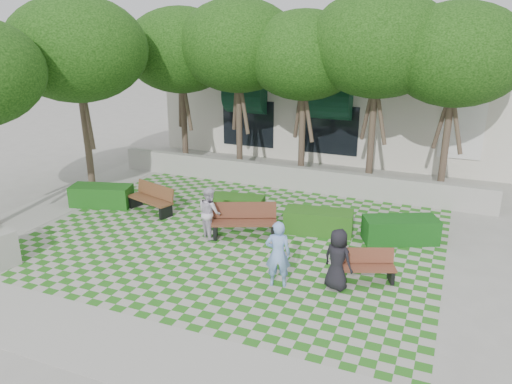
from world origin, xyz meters
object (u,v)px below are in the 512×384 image
at_px(hedge_east, 400,230).
at_px(person_white, 210,212).
at_px(hedge_midright, 318,222).
at_px(person_dark, 338,259).
at_px(bench_mid, 244,221).
at_px(hedge_west, 102,196).
at_px(bench_east, 363,266).
at_px(bench_west, 152,199).
at_px(hedge_midleft, 236,205).
at_px(person_blue, 278,254).

xyz_separation_m(hedge_east, person_white, (-5.40, -1.83, 0.41)).
distance_m(hedge_east, hedge_midright, 2.45).
distance_m(hedge_midright, person_dark, 3.44).
height_order(bench_mid, hedge_west, bench_mid).
xyz_separation_m(hedge_east, hedge_midright, (-2.43, -0.28, -0.01)).
height_order(hedge_west, person_dark, person_dark).
distance_m(bench_mid, hedge_east, 4.67).
bearing_deg(person_dark, bench_mid, -10.25).
relative_size(hedge_west, person_dark, 1.35).
bearing_deg(hedge_midright, bench_east, -53.20).
xyz_separation_m(bench_west, hedge_midleft, (2.78, 0.85, -0.13)).
bearing_deg(bench_east, hedge_west, 147.31).
height_order(bench_mid, person_blue, person_blue).
xyz_separation_m(hedge_east, hedge_midleft, (-5.44, 0.12, -0.04)).
bearing_deg(bench_east, bench_mid, 139.05).
height_order(bench_mid, person_dark, person_dark).
bearing_deg(bench_east, person_blue, -172.81).
height_order(bench_mid, hedge_midright, bench_mid).
height_order(bench_mid, hedge_midleft, bench_mid).
xyz_separation_m(person_blue, person_white, (-2.93, 2.01, -0.07)).
relative_size(hedge_west, person_blue, 1.23).
bearing_deg(person_dark, hedge_midright, -46.33).
distance_m(bench_east, person_white, 4.95).
height_order(hedge_midright, hedge_west, hedge_west).
relative_size(hedge_midright, person_dark, 1.33).
bearing_deg(bench_mid, bench_east, -42.53).
bearing_deg(bench_mid, hedge_midright, 6.34).
distance_m(bench_mid, hedge_west, 5.80).
distance_m(hedge_midleft, hedge_west, 4.89).
xyz_separation_m(hedge_midright, hedge_west, (-7.79, -0.62, 0.00)).
bearing_deg(hedge_midleft, hedge_midright, -7.47).
height_order(hedge_midright, person_dark, person_dark).
distance_m(bench_east, hedge_midleft, 5.68).
relative_size(hedge_midleft, person_dark, 1.22).
distance_m(bench_east, hedge_east, 2.84).
bearing_deg(person_white, hedge_west, 26.32).
bearing_deg(person_dark, bench_west, -0.11).
height_order(bench_mid, hedge_east, bench_mid).
xyz_separation_m(bench_west, hedge_west, (-2.00, -0.16, -0.09)).
height_order(bench_east, person_dark, person_dark).
bearing_deg(person_blue, hedge_midright, -108.26).
distance_m(hedge_east, person_dark, 3.61).
distance_m(hedge_midleft, person_blue, 4.97).
bearing_deg(bench_mid, hedge_west, 151.59).
height_order(bench_east, person_white, person_white).
distance_m(bench_west, person_white, 3.04).
xyz_separation_m(hedge_midleft, person_blue, (2.97, -3.95, 0.53)).
relative_size(person_dark, person_white, 0.99).
distance_m(hedge_east, person_white, 5.72).
height_order(hedge_east, person_dark, person_dark).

